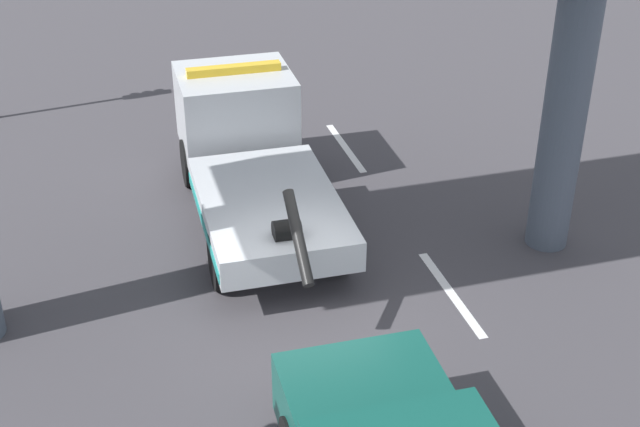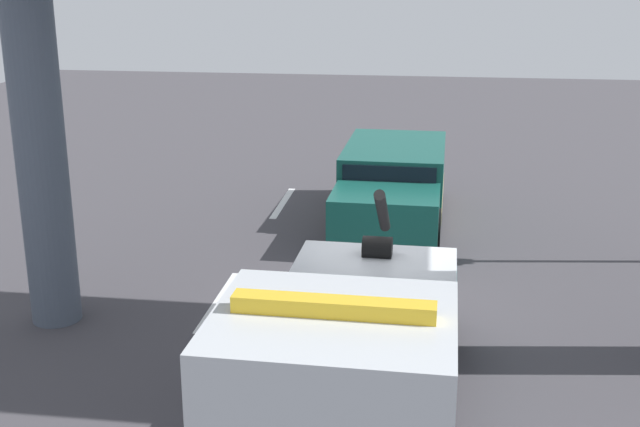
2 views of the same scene
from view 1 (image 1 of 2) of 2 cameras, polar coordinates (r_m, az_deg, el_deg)
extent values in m
cube|color=#423F44|center=(14.40, -1.20, -7.09)|extent=(60.00, 40.00, 0.10)
cube|color=silver|center=(15.13, 8.59, -5.18)|extent=(2.60, 0.16, 0.01)
cube|color=silver|center=(19.96, 1.69, 4.35)|extent=(2.60, 0.16, 0.01)
cube|color=silver|center=(15.54, -3.30, 0.20)|extent=(3.89, 2.48, 0.55)
cube|color=silver|center=(18.24, -5.54, 6.73)|extent=(2.10, 2.35, 1.65)
cube|color=black|center=(18.67, -5.93, 8.47)|extent=(0.11, 2.21, 0.66)
cube|color=teal|center=(15.43, -7.68, -0.63)|extent=(3.65, 0.10, 0.20)
cylinder|color=black|center=(13.33, -1.44, -1.58)|extent=(1.42, 0.21, 1.07)
cylinder|color=black|center=(14.17, -2.19, -1.10)|extent=(0.37, 0.46, 0.36)
cube|color=yellow|center=(17.91, -5.68, 9.39)|extent=(0.28, 1.92, 0.16)
cylinder|color=black|center=(18.35, -8.48, 3.32)|extent=(1.01, 0.34, 1.00)
cylinder|color=black|center=(18.64, -2.13, 4.09)|extent=(1.01, 0.34, 1.00)
cylinder|color=black|center=(14.98, -6.55, -3.13)|extent=(1.01, 0.34, 1.00)
cylinder|color=black|center=(15.33, 1.14, -2.06)|extent=(1.01, 0.34, 1.00)
cube|color=#145147|center=(11.70, 2.93, -12.70)|extent=(1.77, 2.15, 0.95)
cube|color=black|center=(10.78, 4.38, -13.68)|extent=(0.10, 1.94, 0.59)
cylinder|color=black|center=(12.05, 7.59, -13.29)|extent=(0.85, 0.30, 0.84)
cylinder|color=#4C5666|center=(15.58, 15.95, 7.72)|extent=(0.77, 0.77, 6.06)
camera|label=2|loc=(23.75, -11.68, 21.64)|focal=45.48mm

